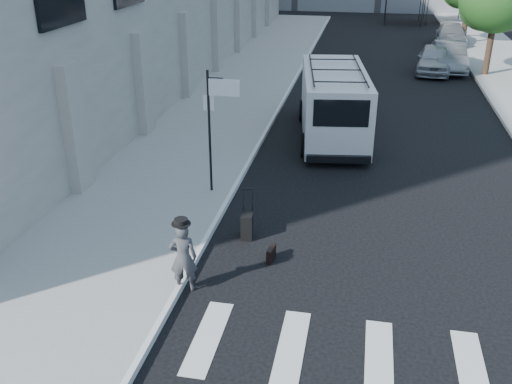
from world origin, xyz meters
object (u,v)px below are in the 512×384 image
at_px(cargo_van, 333,103).
at_px(businessman, 183,258).
at_px(suitcase, 247,225).
at_px(parked_car_a, 434,59).
at_px(briefcase, 271,254).
at_px(parked_car_b, 449,57).
at_px(parked_car_c, 451,35).

bearing_deg(cargo_van, businessman, -110.36).
distance_m(suitcase, parked_car_a, 20.42).
height_order(briefcase, parked_car_a, parked_car_a).
relative_size(suitcase, cargo_van, 0.18).
xyz_separation_m(briefcase, cargo_van, (0.73, 9.08, 1.11)).
bearing_deg(briefcase, parked_car_a, 81.41).
xyz_separation_m(cargo_van, parked_car_a, (4.56, 11.37, -0.55)).
bearing_deg(parked_car_b, businessman, -109.05).
bearing_deg(parked_car_c, businessman, -102.10).
bearing_deg(cargo_van, parked_car_b, 58.00).
bearing_deg(suitcase, parked_car_a, 66.14).
distance_m(businessman, parked_car_c, 31.67).
distance_m(suitcase, parked_car_b, 21.37).
bearing_deg(parked_car_b, briefcase, -106.38).
xyz_separation_m(suitcase, parked_car_b, (6.91, 20.22, 0.41)).
bearing_deg(parked_car_a, businessman, -101.33).
bearing_deg(suitcase, businessman, -114.99).
distance_m(cargo_van, parked_car_a, 12.26).
distance_m(parked_car_a, parked_car_b, 1.11).
bearing_deg(businessman, parked_car_a, -121.41).
relative_size(businessman, parked_car_a, 0.38).
distance_m(businessman, suitcase, 2.68).
xyz_separation_m(cargo_van, parked_car_c, (6.36, 19.83, -0.60)).
height_order(businessman, cargo_van, cargo_van).
bearing_deg(suitcase, parked_car_c, 67.71).
relative_size(briefcase, cargo_van, 0.06).
height_order(businessman, parked_car_a, businessman).
distance_m(briefcase, parked_car_a, 21.14).
height_order(parked_car_b, parked_car_c, parked_car_b).
relative_size(businessman, suitcase, 1.27).
xyz_separation_m(businessman, parked_car_c, (8.70, 30.45, -0.12)).
distance_m(parked_car_b, parked_car_c, 7.79).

